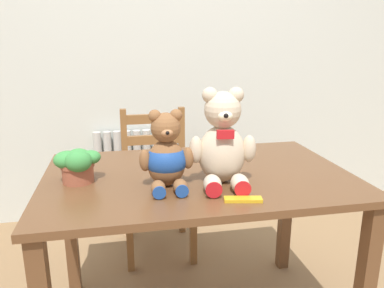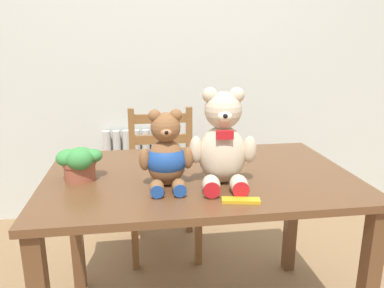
% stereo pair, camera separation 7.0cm
% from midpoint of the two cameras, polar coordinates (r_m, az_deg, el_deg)
% --- Properties ---
extents(wall_back, '(8.00, 0.04, 2.60)m').
position_cam_midpoint_polar(wall_back, '(2.82, -2.61, 14.95)').
color(wall_back, silver).
rests_on(wall_back, ground_plane).
extents(radiator, '(0.58, 0.10, 0.68)m').
position_cam_midpoint_polar(radiator, '(2.92, -6.89, -5.03)').
color(radiator, beige).
rests_on(radiator, ground_plane).
extents(dining_table, '(1.31, 0.83, 0.77)m').
position_cam_midpoint_polar(dining_table, '(1.66, 2.31, -8.08)').
color(dining_table, brown).
rests_on(dining_table, ground_plane).
extents(wooden_chair_behind, '(0.42, 0.45, 0.90)m').
position_cam_midpoint_polar(wooden_chair_behind, '(2.43, -3.58, -5.86)').
color(wooden_chair_behind, brown).
rests_on(wooden_chair_behind, ground_plane).
extents(teddy_bear_left, '(0.21, 0.22, 0.30)m').
position_cam_midpoint_polar(teddy_bear_left, '(1.46, -2.58, -1.84)').
color(teddy_bear_left, brown).
rests_on(teddy_bear_left, dining_table).
extents(teddy_bear_right, '(0.27, 0.28, 0.38)m').
position_cam_midpoint_polar(teddy_bear_right, '(1.47, 6.06, 0.08)').
color(teddy_bear_right, beige).
rests_on(teddy_bear_right, dining_table).
extents(potted_plant, '(0.18, 0.16, 0.15)m').
position_cam_midpoint_polar(potted_plant, '(1.57, -15.60, -2.70)').
color(potted_plant, '#9E5138').
rests_on(potted_plant, dining_table).
extents(chocolate_bar, '(0.14, 0.07, 0.01)m').
position_cam_midpoint_polar(chocolate_bar, '(1.36, 8.94, -8.51)').
color(chocolate_bar, gold).
rests_on(chocolate_bar, dining_table).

